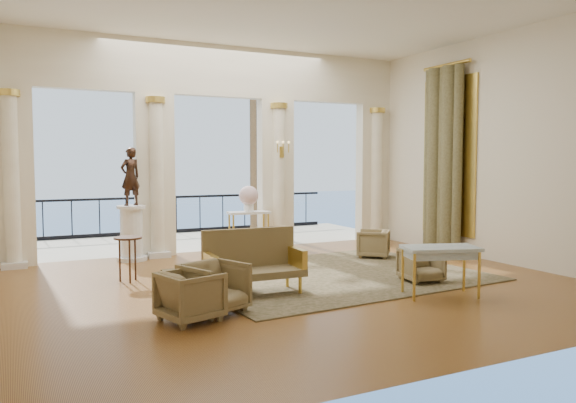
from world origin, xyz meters
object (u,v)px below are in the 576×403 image
side_table (128,243)px  pedestal (132,234)px  armchair_d (190,293)px  armchair_b (421,263)px  armchair_a (214,285)px  console_table (249,218)px  settee (253,262)px  armchair_c (373,242)px  game_table (441,252)px  statue (130,177)px

side_table → pedestal: bearing=77.7°
armchair_d → side_table: size_ratio=0.94×
armchair_b → pedestal: pedestal is taller
armchair_a → armchair_b: (3.69, 0.29, -0.06)m
console_table → pedestal: bearing=-173.6°
armchair_b → pedestal: 5.73m
settee → side_table: 2.29m
pedestal → console_table: bearing=1.1°
armchair_c → settee: settee is taller
armchair_a → armchair_d: (-0.39, -0.22, -0.02)m
armchair_d → pedestal: bearing=-18.0°
armchair_d → game_table: (3.70, -0.37, 0.31)m
armchair_b → game_table: 1.03m
statue → console_table: (2.57, 0.05, -0.96)m
settee → armchair_d: bearing=-138.9°
game_table → settee: bearing=169.1°
armchair_d → console_table: console_table is taller
console_table → side_table: bearing=-140.5°
armchair_a → game_table: size_ratio=0.61×
statue → console_table: statue is taller
settee → console_table: settee is taller
statue → side_table: statue is taller
armchair_b → settee: 2.86m
game_table → side_table: side_table is taller
pedestal → armchair_a: bearing=-87.3°
armchair_c → side_table: 4.99m
armchair_b → statue: 5.89m
armchair_a → console_table: size_ratio=0.77×
armchair_c → game_table: 3.35m
statue → pedestal: bearing=-21.6°
armchair_a → armchair_b: size_ratio=1.20×
armchair_a → side_table: side_table is taller
console_table → side_table: console_table is taller
settee → statue: (-1.09, 3.69, 1.21)m
statue → armchair_c: bearing=135.7°
armchair_b → settee: (-2.82, 0.49, 0.17)m
armchair_c → pedestal: bearing=-71.3°
side_table → armchair_c: bearing=1.0°
armchair_a → pedestal: pedestal is taller
armchair_a → armchair_d: armchair_a is taller
settee → side_table: size_ratio=2.01×
armchair_c → settee: (-3.45, -1.79, 0.16)m
side_table → console_table: bearing=34.2°
armchair_b → pedestal: (-3.90, 4.18, 0.23)m
pedestal → console_table: (2.57, 0.05, 0.20)m
armchair_d → pedestal: (0.17, 4.70, 0.18)m
armchair_b → armchair_c: armchair_c is taller
armchair_a → settee: (0.87, 0.78, 0.11)m
settee → statue: bearing=109.0°
armchair_d → statue: bearing=-18.0°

